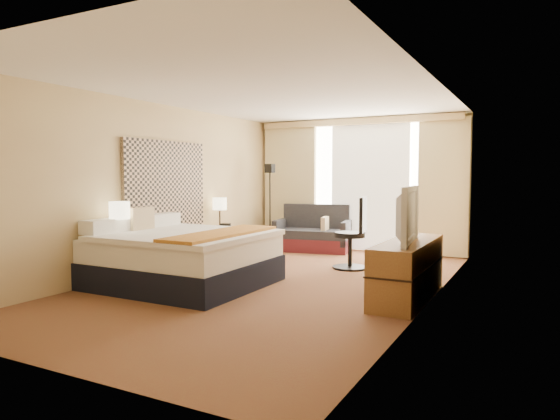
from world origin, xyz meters
The scene contains 21 objects.
floor centered at (0.00, 0.00, 0.00)m, with size 4.20×7.00×0.02m, color #561918.
ceiling centered at (0.00, 0.00, 2.60)m, with size 4.20×7.00×0.02m, color white.
wall_back centered at (0.00, 3.50, 1.30)m, with size 4.20×0.02×2.60m, color beige.
wall_front centered at (0.00, -3.50, 1.30)m, with size 4.20×0.02×2.60m, color beige.
wall_left centered at (-2.10, 0.00, 1.30)m, with size 0.02×7.00×2.60m, color beige.
wall_right centered at (2.10, 0.00, 1.30)m, with size 0.02×7.00×2.60m, color beige.
headboard centered at (-2.06, 0.20, 1.28)m, with size 0.06×1.85×1.50m, color black.
nightstand_left centered at (-1.87, -1.05, 0.28)m, with size 0.45×0.52×0.55m, color olive.
nightstand_right centered at (-1.87, 1.45, 0.28)m, with size 0.45×0.52×0.55m, color olive.
media_dresser centered at (1.83, 0.00, 0.35)m, with size 0.50×1.80×0.70m, color olive.
window centered at (0.25, 3.47, 1.32)m, with size 2.30×0.02×2.30m, color white.
curtains centered at (0.00, 3.39, 1.41)m, with size 4.12×0.19×2.56m.
bed centered at (-1.06, -0.65, 0.38)m, with size 2.12×1.94×1.03m.
loveseat centered at (-0.75, 3.00, 0.30)m, with size 1.56×1.02×0.90m.
floor_lamp centered at (-1.55, 2.69, 1.21)m, with size 0.22×0.22×1.71m.
desk_chair centered at (0.61, 1.53, 0.51)m, with size 0.55×0.55×1.14m.
lamp_left centered at (-1.84, -1.01, 1.00)m, with size 0.27×0.27×0.58m.
lamp_right centered at (-1.91, 1.46, 0.96)m, with size 0.25×0.25×0.53m.
tissue_box centered at (-1.76, -1.06, 0.60)m, with size 0.11×0.11×0.10m, color #839BCB.
telephone centered at (-1.82, 1.52, 0.58)m, with size 0.17×0.13×0.07m, color black.
television centered at (1.78, -0.22, 1.03)m, with size 1.14×0.15×0.66m, color black.
Camera 1 is at (3.23, -5.96, 1.49)m, focal length 32.00 mm.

